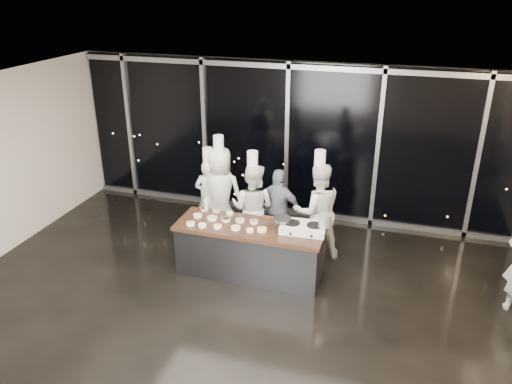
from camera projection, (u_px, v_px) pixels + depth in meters
ground at (233, 303)px, 7.77m from camera, size 9.00×9.00×0.00m
room_shell at (242, 170)px, 6.83m from camera, size 9.02×7.02×3.21m
window_wall at (287, 141)px, 10.14m from camera, size 8.90×0.11×3.20m
demo_counter at (250, 250)px, 8.38m from camera, size 2.46×0.86×0.90m
stove at (303, 228)px, 8.01m from camera, size 0.74×0.49×0.14m
frying_pan at (282, 219)px, 8.07m from camera, size 0.49×0.30×0.05m
stock_pot at (325, 220)px, 7.86m from camera, size 0.22×0.22×0.21m
prep_bowls at (224, 221)px, 8.32m from camera, size 1.35×0.72×0.05m
squeeze_bottle at (206, 204)px, 8.69m from camera, size 0.07×0.07×0.27m
chef_far_left at (210, 198)px, 9.48m from camera, size 0.58×0.39×1.80m
chef_left at (220, 193)px, 9.39m from camera, size 0.91×0.60×2.05m
chef_center at (253, 207)px, 8.97m from camera, size 0.85×0.68×1.92m
guest at (279, 209)px, 9.12m from camera, size 0.93×0.46×1.53m
chef_right at (317, 211)px, 8.74m from camera, size 1.07×0.98×2.01m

